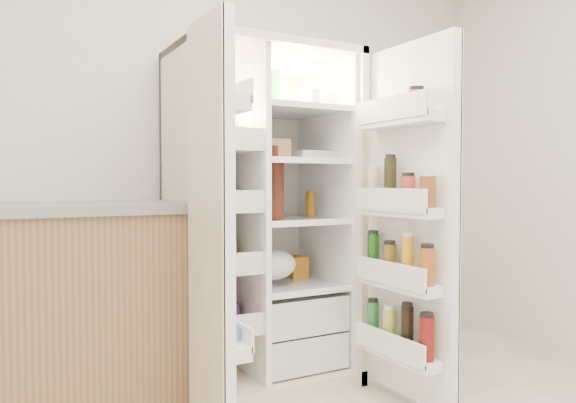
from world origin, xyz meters
TOP-DOWN VIEW (x-y plane):
  - wall_back at (0.00, 2.00)m, footprint 4.00×0.02m
  - refrigerator at (0.18, 1.65)m, footprint 0.92×0.70m
  - freezer_door at (-0.34, 1.05)m, footprint 0.15×0.40m
  - fridge_door at (0.64, 0.96)m, footprint 0.17×0.58m
  - kitchen_counter at (-0.91, 1.66)m, footprint 1.36×0.73m

SIDE VIEW (x-z plane):
  - kitchen_counter at x=-0.91m, z-range 0.00..0.99m
  - refrigerator at x=0.18m, z-range -0.16..1.64m
  - fridge_door at x=0.64m, z-range 0.01..1.73m
  - freezer_door at x=-0.34m, z-range 0.03..1.75m
  - wall_back at x=0.00m, z-range 0.00..2.70m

